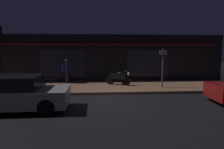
# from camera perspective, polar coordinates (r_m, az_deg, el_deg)

# --- Properties ---
(ground_plane) EXTENTS (60.00, 60.00, 0.00)m
(ground_plane) POSITION_cam_1_polar(r_m,az_deg,el_deg) (9.56, -0.85, -7.48)
(ground_plane) COLOR black
(sidewalk_slab) EXTENTS (18.00, 4.00, 0.15)m
(sidewalk_slab) POSITION_cam_1_polar(r_m,az_deg,el_deg) (12.47, -1.57, -3.66)
(sidewalk_slab) COLOR #8C6047
(sidewalk_slab) RESTS_ON ground_plane
(storefront_building) EXTENTS (18.00, 3.30, 3.60)m
(storefront_building) POSITION_cam_1_polar(r_m,az_deg,el_deg) (15.64, -2.10, 4.93)
(storefront_building) COLOR black
(storefront_building) RESTS_ON ground_plane
(motorcycle) EXTENTS (1.59, 0.90, 0.97)m
(motorcycle) POSITION_cam_1_polar(r_m,az_deg,el_deg) (12.62, 1.95, -0.89)
(motorcycle) COLOR black
(motorcycle) RESTS_ON sidewalk_slab
(bicycle_parked) EXTENTS (1.61, 0.56, 0.91)m
(bicycle_parked) POSITION_cam_1_polar(r_m,az_deg,el_deg) (12.17, -18.43, -2.23)
(bicycle_parked) COLOR black
(bicycle_parked) RESTS_ON sidewalk_slab
(person_photographer) EXTENTS (0.61, 0.38, 1.67)m
(person_photographer) POSITION_cam_1_polar(r_m,az_deg,el_deg) (13.69, -13.35, 1.15)
(person_photographer) COLOR #28232D
(person_photographer) RESTS_ON sidewalk_slab
(sign_post) EXTENTS (0.44, 0.09, 2.40)m
(sign_post) POSITION_cam_1_polar(r_m,az_deg,el_deg) (12.10, 14.90, 2.63)
(sign_post) COLOR #47474C
(sign_post) RESTS_ON sidewalk_slab
(traffic_light_pole) EXTENTS (0.24, 0.33, 3.60)m
(traffic_light_pole) POSITION_cam_1_polar(r_m,az_deg,el_deg) (10.83, -30.52, 6.50)
(traffic_light_pole) COLOR black
(traffic_light_pole) RESTS_ON ground_plane
(parked_car_far) EXTENTS (4.14, 1.85, 1.42)m
(parked_car_far) POSITION_cam_1_polar(r_m,az_deg,el_deg) (8.63, -26.90, -5.08)
(parked_car_far) COLOR black
(parked_car_far) RESTS_ON ground_plane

